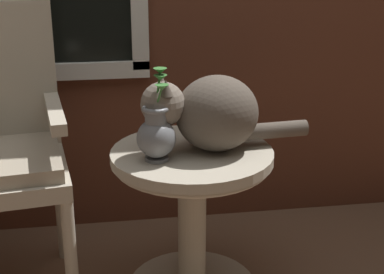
{
  "coord_description": "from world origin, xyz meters",
  "views": [
    {
      "loc": [
        -0.18,
        -1.77,
        1.28
      ],
      "look_at": [
        0.1,
        0.06,
        0.62
      ],
      "focal_mm": 53.99,
      "sensor_mm": 36.0,
      "label": 1
    }
  ],
  "objects": [
    {
      "name": "wicker_side_table",
      "position": [
        0.1,
        0.06,
        0.38
      ],
      "size": [
        0.56,
        0.56,
        0.57
      ],
      "color": "#B2A893",
      "rests_on": "ground_plane"
    },
    {
      "name": "cat",
      "position": [
        0.17,
        0.06,
        0.7
      ],
      "size": [
        0.59,
        0.29,
        0.27
      ],
      "color": "brown",
      "rests_on": "wicker_side_table"
    },
    {
      "name": "pewter_vase_with_ivy",
      "position": [
        -0.03,
        -0.01,
        0.66
      ],
      "size": [
        0.13,
        0.13,
        0.31
      ],
      "color": "slate",
      "rests_on": "wicker_side_table"
    }
  ]
}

